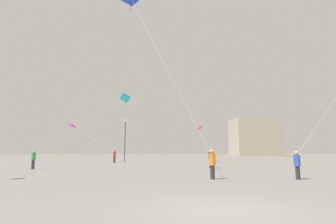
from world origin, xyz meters
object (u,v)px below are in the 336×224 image
(person_in_grey, at_px, (213,155))
(kite_cyan_delta, at_px, (123,100))
(kite_magenta_diamond, at_px, (73,125))
(lamppost_east, at_px, (125,134))
(building_left_hall, at_px, (255,138))
(person_in_red, at_px, (114,156))
(kite_cobalt_delta, at_px, (132,2))
(kite_crimson_diamond, at_px, (200,128))
(person_in_black, at_px, (211,158))
(person_in_orange, at_px, (212,163))
(person_in_green, at_px, (33,159))
(person_in_blue, at_px, (297,164))

(person_in_grey, bearing_deg, kite_cyan_delta, 62.44)
(kite_magenta_diamond, xyz_separation_m, lamppost_east, (7.97, -1.10, -1.37))
(building_left_hall, xyz_separation_m, lamppost_east, (-40.01, -47.07, -2.00))
(person_in_grey, bearing_deg, building_left_hall, -109.06)
(person_in_red, xyz_separation_m, person_in_grey, (14.03, 1.35, -0.02))
(kite_cobalt_delta, height_order, kite_crimson_diamond, kite_cobalt_delta)
(person_in_black, xyz_separation_m, person_in_red, (-10.32, 12.36, 0.05))
(person_in_black, distance_m, person_in_orange, 10.21)
(person_in_green, xyz_separation_m, kite_cyan_delta, (7.78, -1.33, 5.14))
(kite_crimson_diamond, xyz_separation_m, building_left_hall, (28.83, 48.02, 1.04))
(person_in_green, distance_m, building_left_hall, 78.44)
(person_in_blue, bearing_deg, building_left_hall, 63.72)
(person_in_green, distance_m, person_in_grey, 24.16)
(kite_magenta_diamond, bearing_deg, person_in_black, -43.80)
(person_in_grey, xyz_separation_m, kite_magenta_diamond, (-20.84, 2.72, 4.52))
(person_in_black, bearing_deg, kite_cobalt_delta, 161.13)
(person_in_green, bearing_deg, person_in_red, -16.39)
(person_in_grey, distance_m, building_left_hall, 55.98)
(person_in_orange, relative_size, kite_magenta_diamond, 0.22)
(person_in_blue, height_order, building_left_hall, building_left_hall)
(person_in_blue, distance_m, person_in_grey, 24.25)
(person_in_orange, distance_m, lamppost_east, 26.35)
(person_in_red, xyz_separation_m, kite_cyan_delta, (2.17, -14.04, 5.07))
(person_in_green, distance_m, kite_cyan_delta, 9.42)
(kite_cyan_delta, relative_size, kite_magenta_diamond, 1.11)
(person_in_green, distance_m, kite_magenta_diamond, 17.42)
(kite_cyan_delta, bearing_deg, kite_crimson_diamond, 57.67)
(person_in_green, bearing_deg, person_in_grey, -46.97)
(kite_cobalt_delta, bearing_deg, person_in_orange, -36.69)
(person_in_green, height_order, kite_magenta_diamond, kite_magenta_diamond)
(kite_cobalt_delta, distance_m, building_left_hall, 78.82)
(person_in_red, bearing_deg, person_in_blue, -75.49)
(person_in_blue, distance_m, kite_cobalt_delta, 15.75)
(kite_cobalt_delta, bearing_deg, person_in_grey, 61.28)
(building_left_hall, bearing_deg, kite_crimson_diamond, -120.98)
(person_in_grey, bearing_deg, person_in_green, 45.66)
(kite_cyan_delta, bearing_deg, person_in_orange, -54.94)
(person_in_blue, bearing_deg, person_in_red, 114.05)
(lamppost_east, bearing_deg, person_in_grey, -7.16)
(person_in_black, height_order, person_in_grey, person_in_grey)
(person_in_orange, bearing_deg, person_in_grey, -49.34)
(person_in_orange, bearing_deg, person_in_red, -15.28)
(person_in_blue, relative_size, kite_cobalt_delta, 0.13)
(person_in_black, bearing_deg, person_in_orange, -163.20)
(kite_cobalt_delta, bearing_deg, person_in_black, 40.97)
(building_left_hall, bearing_deg, kite_magenta_diamond, -136.22)
(person_in_green, height_order, kite_cyan_delta, kite_cyan_delta)
(person_in_blue, distance_m, kite_crimson_diamond, 25.24)
(person_in_black, height_order, kite_magenta_diamond, kite_magenta_diamond)
(person_in_blue, height_order, kite_cobalt_delta, kite_cobalt_delta)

